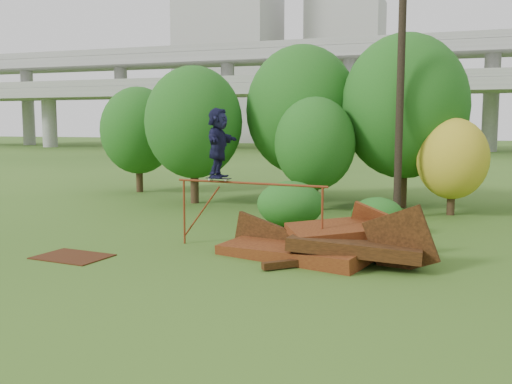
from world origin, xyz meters
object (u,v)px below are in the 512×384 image
(skater, at_px, (218,143))
(utility_pole, at_px, (401,77))
(flat_plate, at_px, (73,257))
(scrap_pile, at_px, (324,245))

(skater, relative_size, utility_pole, 0.19)
(skater, xyz_separation_m, utility_pole, (4.35, 6.86, 2.24))
(skater, height_order, flat_plate, skater)
(skater, distance_m, utility_pole, 8.43)
(scrap_pile, distance_m, flat_plate, 6.64)
(scrap_pile, xyz_separation_m, skater, (-3.10, 0.31, 2.63))
(skater, bearing_deg, utility_pole, -36.03)
(scrap_pile, relative_size, utility_pole, 0.57)
(scrap_pile, bearing_deg, utility_pole, 80.19)
(scrap_pile, bearing_deg, flat_plate, -161.60)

